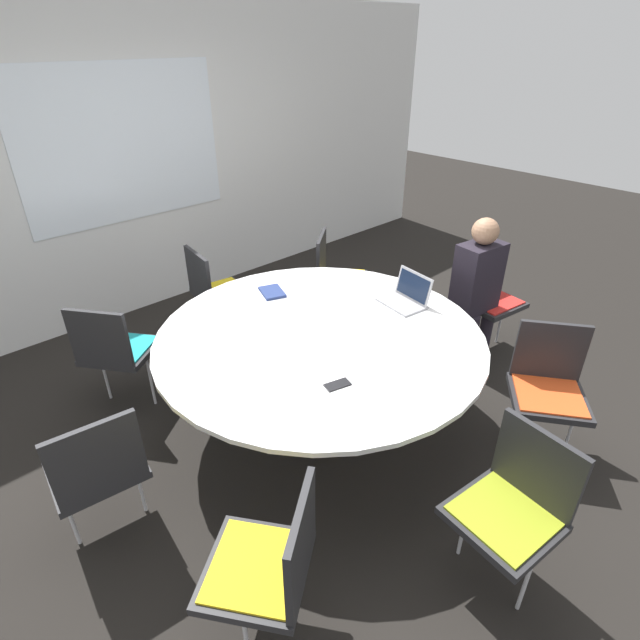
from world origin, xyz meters
The scene contains 15 objects.
ground_plane centered at (0.00, 0.00, 0.00)m, with size 16.00×16.00×0.00m, color black.
wall_back centered at (0.00, 2.51, 1.35)m, with size 8.00×0.07×2.70m.
conference_table centered at (0.00, 0.00, 0.66)m, with size 2.06×2.06×0.74m.
chair_0 centered at (1.71, -0.19, 0.52)m, with size 0.50×0.48×0.87m.
chair_1 centered at (1.07, 0.94, 0.52)m, with size 0.61×0.60×0.87m.
chair_2 centered at (0.11, 1.42, 0.52)m, with size 0.47×0.49×0.87m.
chair_3 centered at (-0.90, 1.10, 0.52)m, with size 0.60×0.60×0.87m.
chair_4 centered at (-1.42, 0.11, 0.52)m, with size 0.49×0.47×0.87m.
chair_5 centered at (-1.11, -0.89, 0.52)m, with size 0.60×0.60×0.87m.
chair_6 centered at (-0.11, -1.42, 0.52)m, with size 0.47×0.49×0.87m.
chair_7 centered at (0.89, -1.11, 0.52)m, with size 0.60×0.60×0.87m.
person_0 centered at (1.46, -0.24, 0.71)m, with size 0.39×0.30×1.22m.
laptop centered at (0.72, -0.11, 0.80)m, with size 0.28×0.34×0.21m.
spiral_notebook centered at (0.13, 0.65, 0.75)m, with size 0.21×0.25×0.02m.
cell_phone centered at (-0.29, -0.45, 0.75)m, with size 0.15×0.10×0.01m.
Camera 1 is at (-1.83, -1.95, 2.38)m, focal length 28.00 mm.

